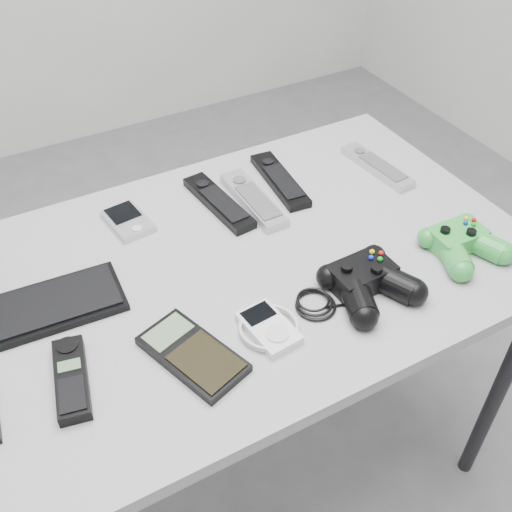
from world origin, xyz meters
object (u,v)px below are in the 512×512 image
mp3_player (269,327)px  controller_green (462,241)px  remote_silver_b (377,166)px  calculator (192,354)px  pda_keyboard (37,309)px  remote_black_a (219,202)px  remote_silver_a (253,199)px  remote_black_b (280,180)px  pda (128,220)px  cordless_handset (71,378)px  desk (247,283)px  controller_black (367,279)px

mp3_player → controller_green: (0.42, -0.00, 0.02)m
remote_silver_b → calculator: 0.65m
pda_keyboard → remote_black_a: 0.42m
remote_silver_a → remote_silver_b: size_ratio=1.06×
remote_black_a → calculator: (-0.21, -0.34, -0.00)m
remote_black_b → pda: bearing=-178.7°
pda → pda_keyboard: bearing=-151.1°
remote_silver_b → remote_silver_a: bearing=170.6°
remote_silver_a → mp3_player: bearing=-114.2°
remote_silver_a → cordless_handset: 0.54m
remote_silver_a → mp3_player: 0.36m
desk → remote_black_a: size_ratio=5.03×
cordless_handset → calculator: 0.19m
remote_black_a → remote_black_b: (0.15, 0.01, -0.00)m
pda_keyboard → calculator: size_ratio=1.63×
remote_silver_b → pda: bearing=166.4°
controller_green → cordless_handset: bearing=177.5°
cordless_handset → remote_silver_a: bearing=41.7°
remote_black_b → pda_keyboard: bearing=-161.1°
cordless_handset → mp3_player: (0.32, -0.05, -0.00)m
desk → remote_black_a: bearing=81.3°
desk → remote_silver_a: remote_silver_a is taller
remote_black_b → controller_black: controller_black is taller
cordless_handset → controller_green: 0.74m
remote_silver_b → controller_black: controller_black is taller
desk → remote_silver_b: remote_silver_b is taller
remote_black_a → mp3_player: 0.36m
desk → remote_black_b: 0.27m
desk → remote_silver_a: size_ratio=5.14×
controller_black → controller_green: 0.22m
remote_black_b → controller_black: (-0.03, -0.36, 0.02)m
pda → controller_green: size_ratio=0.71×
mp3_player → remote_black_b: bearing=51.4°
remote_black_a → controller_green: controller_green is taller
pda_keyboard → pda: same height
pda_keyboard → mp3_player: bearing=-31.2°
pda_keyboard → controller_green: (0.75, -0.23, 0.02)m
desk → controller_black: 0.25m
pda → cordless_handset: cordless_handset is taller
desk → remote_silver_b: 0.43m
remote_black_b → controller_green: (0.19, -0.36, 0.01)m
cordless_handset → controller_black: (0.51, -0.05, 0.01)m
cordless_handset → controller_green: bearing=7.3°
remote_black_b → controller_black: 0.36m
remote_silver_a → controller_green: bearing=-49.6°
mp3_player → controller_black: controller_black is taller
remote_silver_a → calculator: (-0.28, -0.31, -0.00)m
pda_keyboard → remote_silver_a: bearing=15.1°
mp3_player → cordless_handset: bearing=164.6°
desk → pda_keyboard: size_ratio=3.70×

